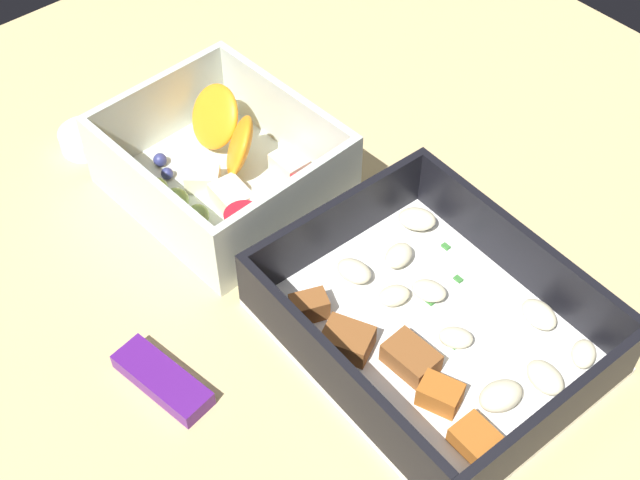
% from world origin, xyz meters
% --- Properties ---
extents(table_surface, '(0.80, 0.80, 0.02)m').
position_xyz_m(table_surface, '(0.00, 0.00, 0.01)').
color(table_surface, tan).
rests_on(table_surface, ground).
extents(pasta_container, '(0.21, 0.17, 0.05)m').
position_xyz_m(pasta_container, '(-0.11, -0.01, 0.04)').
color(pasta_container, white).
rests_on(pasta_container, table_surface).
extents(fruit_bowl, '(0.16, 0.14, 0.06)m').
position_xyz_m(fruit_bowl, '(0.09, 0.01, 0.04)').
color(fruit_bowl, silver).
rests_on(fruit_bowl, table_surface).
extents(candy_bar, '(0.07, 0.03, 0.01)m').
position_xyz_m(candy_bar, '(-0.03, 0.15, 0.03)').
color(candy_bar, '#51197A').
rests_on(candy_bar, table_surface).
extents(paper_cup_liner, '(0.04, 0.04, 0.02)m').
position_xyz_m(paper_cup_liner, '(0.20, 0.07, 0.03)').
color(paper_cup_liner, white).
rests_on(paper_cup_liner, table_surface).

